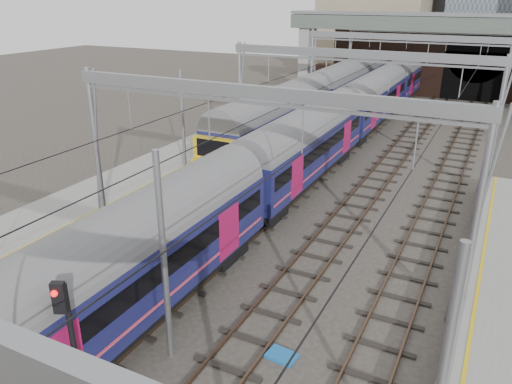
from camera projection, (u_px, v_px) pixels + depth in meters
The scene contains 9 objects.
tracks at pixel (312, 211), 27.11m from camera, with size 14.40×80.00×0.22m.
overhead_line at pixel (355, 72), 30.06m from camera, with size 16.80×80.00×8.00m.
retaining_wall at pixel (443, 58), 55.58m from camera, with size 28.00×2.75×9.00m.
overbridge at pixel (424, 33), 50.15m from camera, with size 28.00×3.00×9.25m.
train_main at pixel (343, 119), 36.58m from camera, with size 2.76×63.81×4.76m.
train_second at pixel (345, 86), 49.23m from camera, with size 2.89×50.11×4.94m.
signal_near_centre at pixel (70, 338), 12.52m from camera, with size 0.37×0.46×4.64m.
equip_cover_b at pixel (105, 348), 16.56m from camera, with size 0.82×0.58×0.10m, color #1864B4.
equip_cover_c at pixel (282, 356), 16.19m from camera, with size 0.96×0.68×0.11m, color #1864B4.
Camera 1 is at (8.40, -8.54, 11.00)m, focal length 35.00 mm.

